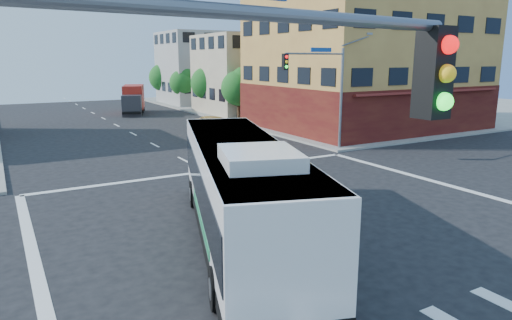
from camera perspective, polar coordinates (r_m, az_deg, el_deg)
ground at (r=18.15m, az=6.00°, el=-7.73°), size 120.00×120.00×0.00m
sidewalk_ne at (r=66.68m, az=12.98°, el=6.85°), size 50.00×50.00×0.15m
corner_building_ne at (r=44.07m, az=13.46°, el=11.68°), size 18.10×15.44×14.00m
building_east_near at (r=54.90m, az=-0.28°, el=10.66°), size 12.06×10.06×9.00m
building_east_far at (r=67.42m, az=-6.27°, el=11.35°), size 12.06×10.06×10.00m
signal_mast_ne at (r=31.02m, az=8.44°, el=10.00°), size 7.91×1.13×8.07m
signal_mast_sw at (r=3.52m, az=-11.90°, el=-8.96°), size 7.91×1.01×8.07m
street_tree_a at (r=47.19m, az=-2.04°, el=9.24°), size 3.60×3.60×5.53m
street_tree_b at (r=54.38m, az=-6.04°, el=9.78°), size 3.80×3.80×5.79m
street_tree_c at (r=61.79m, az=-9.08°, el=9.74°), size 3.40×3.40×5.29m
street_tree_d at (r=69.30m, az=-11.49°, el=10.28°), size 4.00×4.00×6.03m
transit_bus at (r=15.58m, az=-2.01°, el=-3.68°), size 6.84×13.44×3.92m
box_truck at (r=55.58m, az=-15.07°, el=7.24°), size 4.33×7.54×3.26m
parked_car at (r=39.20m, az=-5.21°, el=4.43°), size 3.18×5.00×1.59m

